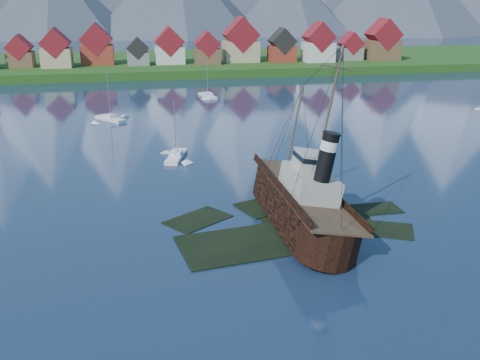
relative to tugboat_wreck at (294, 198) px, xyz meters
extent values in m
plane|color=#16253E|center=(-2.93, -3.73, -2.96)|extent=(1400.00, 1400.00, 0.00)
cube|color=black|center=(-5.93, -5.73, -3.28)|extent=(19.08, 11.42, 1.00)
cube|color=black|center=(3.07, 0.27, -3.34)|extent=(15.15, 9.76, 1.00)
cube|color=black|center=(-0.93, 5.27, -3.24)|extent=(11.45, 9.06, 1.00)
cube|color=black|center=(9.07, -4.73, -3.38)|extent=(10.27, 8.34, 1.00)
cube|color=black|center=(-11.93, 2.27, -3.36)|extent=(9.42, 8.68, 1.00)
cube|color=black|center=(12.07, 1.27, -3.31)|extent=(6.00, 4.00, 1.00)
cube|color=#1B3F12|center=(-2.93, 166.27, -2.96)|extent=(600.00, 80.00, 3.20)
cube|color=#3F3D38|center=(-2.93, 128.27, -2.96)|extent=(600.00, 2.50, 2.00)
cube|color=brown|center=(-58.93, 149.27, 2.79)|extent=(9.00, 8.00, 5.50)
cube|color=maroon|center=(-58.93, 149.27, 7.16)|extent=(9.16, 8.16, 9.16)
cube|color=tan|center=(-45.93, 146.27, 3.44)|extent=(10.50, 9.00, 6.80)
cube|color=maroon|center=(-45.93, 146.27, 8.73)|extent=(10.69, 9.18, 10.69)
cube|color=maroon|center=(-31.93, 152.27, 3.64)|extent=(12.00, 8.50, 7.20)
cube|color=maroon|center=(-31.93, 152.27, 9.40)|extent=(12.22, 8.67, 12.22)
cube|color=slate|center=(-16.93, 147.27, 2.44)|extent=(8.00, 7.00, 4.80)
cube|color=black|center=(-16.93, 147.27, 6.28)|extent=(8.15, 7.14, 8.15)
cube|color=beige|center=(-4.93, 150.27, 3.24)|extent=(11.00, 9.50, 6.40)
cube|color=maroon|center=(-4.93, 150.27, 8.42)|extent=(11.20, 9.69, 11.20)
cube|color=brown|center=(9.07, 146.27, 2.94)|extent=(9.50, 8.00, 5.80)
cube|color=maroon|center=(9.07, 146.27, 7.55)|extent=(9.67, 8.16, 9.67)
cube|color=tan|center=(23.07, 151.27, 4.04)|extent=(13.50, 10.00, 8.00)
cube|color=maroon|center=(23.07, 151.27, 10.47)|extent=(13.75, 10.20, 13.75)
cube|color=maroon|center=(39.07, 148.27, 3.14)|extent=(10.00, 8.50, 6.20)
cube|color=black|center=(39.07, 148.27, 8.04)|extent=(10.18, 8.67, 10.18)
cube|color=beige|center=(53.07, 145.27, 3.79)|extent=(11.50, 9.00, 7.50)
cube|color=maroon|center=(53.07, 145.27, 9.61)|extent=(11.71, 9.18, 11.71)
cube|color=slate|center=(68.07, 149.27, 2.54)|extent=(9.00, 7.50, 5.00)
cube|color=maroon|center=(68.07, 149.27, 6.66)|extent=(9.16, 7.65, 9.16)
cube|color=brown|center=(81.07, 147.27, 3.94)|extent=(12.50, 10.00, 7.80)
cube|color=maroon|center=(81.07, 147.27, 10.09)|extent=(12.73, 10.20, 12.73)
cone|color=#2D333D|center=(107.07, 369.27, 20.04)|extent=(110.00, 110.00, 50.00)
cube|color=black|center=(0.00, -1.48, -0.74)|extent=(6.89, 19.83, 4.13)
cone|color=black|center=(0.00, 11.39, -0.74)|extent=(6.89, 6.89, 6.89)
cylinder|color=black|center=(0.00, -11.39, -0.74)|extent=(6.89, 6.89, 4.13)
cube|color=#4C3826|center=(0.00, -1.48, 1.42)|extent=(6.75, 26.17, 0.25)
cube|color=black|center=(-3.31, -1.48, 1.87)|extent=(0.20, 25.34, 0.89)
cube|color=black|center=(3.31, -1.48, 1.87)|extent=(0.20, 25.34, 0.89)
cube|color=#ADA89E|center=(0.00, -2.95, 2.90)|extent=(5.12, 8.36, 2.95)
cube|color=#ADA89E|center=(0.00, -1.97, 5.46)|extent=(3.54, 3.93, 2.16)
cylinder|color=black|center=(0.00, -6.20, 7.13)|extent=(1.87, 1.87, 5.51)
cylinder|color=silver|center=(0.00, -6.20, 8.51)|extent=(1.97, 1.97, 1.08)
cylinder|color=#473828|center=(0.00, 6.39, 7.42)|extent=(0.28, 0.28, 11.80)
cylinder|color=#473828|center=(0.00, -3.94, 12.93)|extent=(0.31, 0.31, 12.79)
cube|color=silver|center=(-24.81, 64.53, -2.86)|extent=(7.38, 8.49, 1.20)
cube|color=silver|center=(-24.81, 64.53, -1.90)|extent=(3.13, 3.22, 0.70)
cylinder|color=gray|center=(-24.81, 64.53, 2.97)|extent=(0.14, 0.14, 10.44)
cube|color=silver|center=(1.45, 90.82, -2.86)|extent=(4.41, 10.01, 1.17)
cube|color=silver|center=(1.45, 90.82, -1.94)|extent=(2.66, 3.11, 0.68)
cylinder|color=gray|center=(1.45, 90.82, 2.78)|extent=(0.14, 0.14, 10.11)
cube|color=silver|center=(-12.39, 30.60, -2.86)|extent=(4.75, 9.35, 1.11)
cube|color=silver|center=(-12.39, 30.60, -1.98)|extent=(2.64, 3.01, 0.65)
cylinder|color=gray|center=(-12.39, 30.60, 2.51)|extent=(0.13, 0.13, 9.64)
camera|label=1|loc=(-18.76, -60.44, 23.79)|focal=40.00mm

